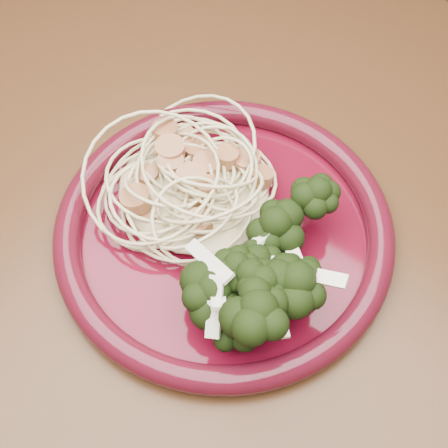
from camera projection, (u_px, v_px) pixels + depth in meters
dining_table at (233, 268)px, 0.66m from camera, size 1.20×0.80×0.75m
dinner_plate at (224, 230)px, 0.55m from camera, size 0.38×0.38×0.03m
spaghetti_pile at (193, 186)px, 0.56m from camera, size 0.18×0.17×0.03m
scallop_cluster at (191, 159)px, 0.53m from camera, size 0.16×0.16×0.04m
broccoli_pile at (266, 263)px, 0.51m from camera, size 0.14×0.18×0.06m
onion_garnish at (268, 241)px, 0.48m from camera, size 0.10×0.12×0.06m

